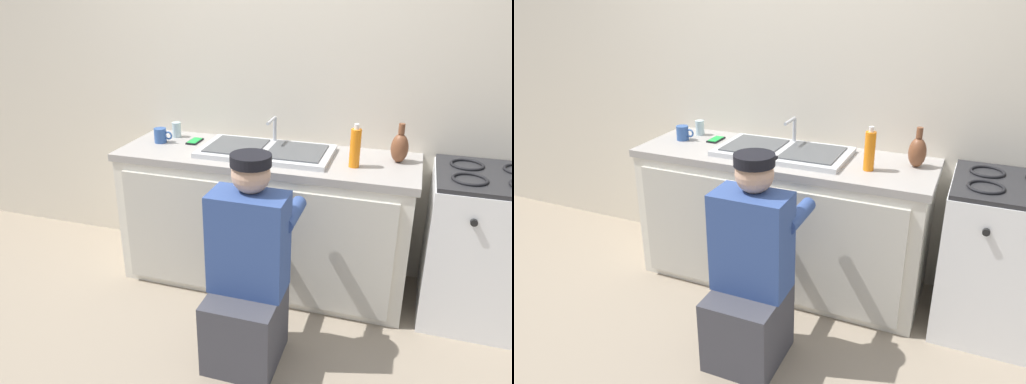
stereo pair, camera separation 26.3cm
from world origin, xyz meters
TOP-DOWN VIEW (x-y plane):
  - ground_plane at (0.00, 0.00)m, footprint 12.00×12.00m
  - back_wall at (0.00, 0.65)m, footprint 6.00×0.10m
  - counter_cabinet at (0.00, 0.29)m, footprint 1.79×0.62m
  - countertop at (0.00, 0.30)m, footprint 1.83×0.62m
  - sink_double_basin at (0.00, 0.30)m, footprint 0.80×0.44m
  - stove_range at (1.29, 0.30)m, footprint 0.62×0.62m
  - plumber_person at (0.13, -0.45)m, footprint 0.42×0.61m
  - cell_phone at (-0.52, 0.39)m, footprint 0.07×0.14m
  - vase_decorative at (0.78, 0.39)m, footprint 0.10×0.10m
  - soap_bottle_orange at (0.54, 0.23)m, footprint 0.06×0.06m
  - water_glass at (-0.68, 0.46)m, footprint 0.06×0.06m
  - coffee_mug at (-0.72, 0.31)m, footprint 0.13×0.08m

SIDE VIEW (x-z plane):
  - ground_plane at x=0.00m, z-range 0.00..0.00m
  - counter_cabinet at x=0.00m, z-range 0.00..0.83m
  - stove_range at x=1.29m, z-range 0.00..0.89m
  - plumber_person at x=0.13m, z-range -0.09..1.01m
  - countertop at x=0.00m, z-range 0.83..0.88m
  - cell_phone at x=-0.52m, z-range 0.88..0.89m
  - sink_double_basin at x=0.00m, z-range 0.80..0.99m
  - coffee_mug at x=-0.72m, z-range 0.88..0.97m
  - water_glass at x=-0.68m, z-range 0.88..0.98m
  - vase_decorative at x=0.78m, z-range 0.85..1.08m
  - soap_bottle_orange at x=0.54m, z-range 0.86..1.11m
  - back_wall at x=0.00m, z-range 0.00..2.50m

